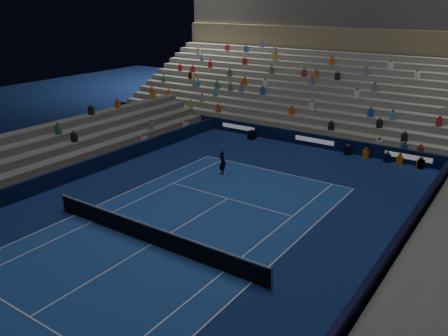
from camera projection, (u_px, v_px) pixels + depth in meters
ground at (152, 244)px, 21.59m from camera, size 90.00×90.00×0.00m
court_surface at (152, 244)px, 21.59m from camera, size 10.97×23.77×0.01m
sponsor_barrier_far at (315, 141)px, 35.74m from camera, size 44.00×0.25×1.00m
sponsor_barrier_east at (354, 309)px, 16.26m from camera, size 0.25×37.00×1.00m
sponsor_barrier_west at (27, 189)px, 26.57m from camera, size 0.25×37.00×1.00m
grandstand_main at (360, 86)px, 42.04m from camera, size 44.00×15.20×11.20m
tennis_net at (151, 235)px, 21.42m from camera, size 12.90×0.10×1.10m
tennis_player at (222, 163)px, 30.03m from camera, size 0.66×0.53×1.56m
broadcast_camera at (252, 135)px, 37.82m from camera, size 0.55×1.00×0.68m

